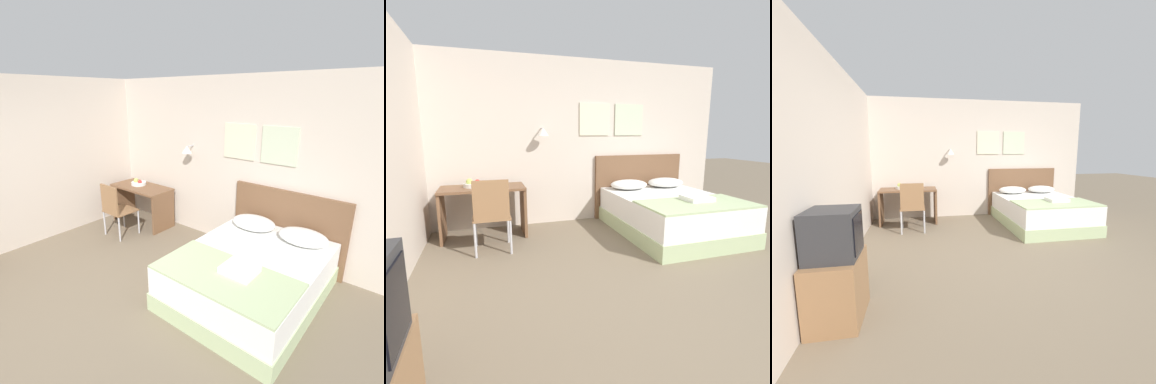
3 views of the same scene
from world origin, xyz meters
The scene contains 11 objects.
ground_plane centered at (0.00, 0.00, 0.00)m, with size 24.00×24.00×0.00m, color #756651.
wall_back centered at (0.01, 2.77, 1.33)m, with size 5.32×0.31×2.65m.
bed centered at (1.20, 1.69, 0.28)m, with size 1.53×1.97×0.56m.
headboard centered at (1.20, 2.71, 0.55)m, with size 1.65×0.06×1.10m.
pillow_left centered at (0.85, 2.39, 0.63)m, with size 0.62×0.48×0.15m.
pillow_right centered at (1.55, 2.39, 0.63)m, with size 0.62×0.48×0.15m.
throw_blanket centered at (1.20, 1.12, 0.57)m, with size 1.49×0.79×0.02m.
folded_towel_near_foot centered at (1.30, 1.26, 0.61)m, with size 0.36×0.32×0.06m.
desk centered at (-1.48, 2.34, 0.51)m, with size 1.16×0.58×0.73m.
desk_chair centered at (-1.39, 1.66, 0.55)m, with size 0.46×0.46×0.94m.
fruit_bowl centered at (-1.60, 2.38, 0.77)m, with size 0.28×0.28×0.12m.
Camera 2 is at (-1.45, -2.04, 1.50)m, focal length 28.00 mm.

